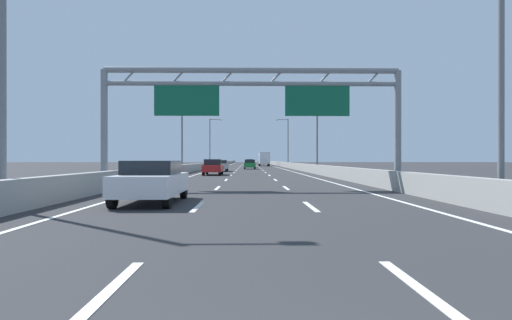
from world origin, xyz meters
TOP-DOWN VIEW (x-y plane):
  - ground_plane at (0.00, 100.00)m, footprint 260.00×260.00m
  - lane_dash_left_0 at (-1.80, 3.50)m, footprint 0.16×3.00m
  - lane_dash_left_1 at (-1.80, 12.50)m, footprint 0.16×3.00m
  - lane_dash_left_2 at (-1.80, 21.50)m, footprint 0.16×3.00m
  - lane_dash_left_3 at (-1.80, 30.50)m, footprint 0.16×3.00m
  - lane_dash_left_4 at (-1.80, 39.50)m, footprint 0.16×3.00m
  - lane_dash_left_5 at (-1.80, 48.50)m, footprint 0.16×3.00m
  - lane_dash_left_6 at (-1.80, 57.50)m, footprint 0.16×3.00m
  - lane_dash_left_7 at (-1.80, 66.50)m, footprint 0.16×3.00m
  - lane_dash_left_8 at (-1.80, 75.50)m, footprint 0.16×3.00m
  - lane_dash_left_9 at (-1.80, 84.50)m, footprint 0.16×3.00m
  - lane_dash_left_10 at (-1.80, 93.50)m, footprint 0.16×3.00m
  - lane_dash_left_11 at (-1.80, 102.50)m, footprint 0.16×3.00m
  - lane_dash_left_12 at (-1.80, 111.50)m, footprint 0.16×3.00m
  - lane_dash_left_13 at (-1.80, 120.50)m, footprint 0.16×3.00m
  - lane_dash_left_14 at (-1.80, 129.50)m, footprint 0.16×3.00m
  - lane_dash_left_15 at (-1.80, 138.50)m, footprint 0.16×3.00m
  - lane_dash_left_16 at (-1.80, 147.50)m, footprint 0.16×3.00m
  - lane_dash_left_17 at (-1.80, 156.50)m, footprint 0.16×3.00m
  - lane_dash_right_0 at (1.80, 3.50)m, footprint 0.16×3.00m
  - lane_dash_right_1 at (1.80, 12.50)m, footprint 0.16×3.00m
  - lane_dash_right_2 at (1.80, 21.50)m, footprint 0.16×3.00m
  - lane_dash_right_3 at (1.80, 30.50)m, footprint 0.16×3.00m
  - lane_dash_right_4 at (1.80, 39.50)m, footprint 0.16×3.00m
  - lane_dash_right_5 at (1.80, 48.50)m, footprint 0.16×3.00m
  - lane_dash_right_6 at (1.80, 57.50)m, footprint 0.16×3.00m
  - lane_dash_right_7 at (1.80, 66.50)m, footprint 0.16×3.00m
  - lane_dash_right_8 at (1.80, 75.50)m, footprint 0.16×3.00m
  - lane_dash_right_9 at (1.80, 84.50)m, footprint 0.16×3.00m
  - lane_dash_right_10 at (1.80, 93.50)m, footprint 0.16×3.00m
  - lane_dash_right_11 at (1.80, 102.50)m, footprint 0.16×3.00m
  - lane_dash_right_12 at (1.80, 111.50)m, footprint 0.16×3.00m
  - lane_dash_right_13 at (1.80, 120.50)m, footprint 0.16×3.00m
  - lane_dash_right_14 at (1.80, 129.50)m, footprint 0.16×3.00m
  - lane_dash_right_15 at (1.80, 138.50)m, footprint 0.16×3.00m
  - lane_dash_right_16 at (1.80, 147.50)m, footprint 0.16×3.00m
  - lane_dash_right_17 at (1.80, 156.50)m, footprint 0.16×3.00m
  - edge_line_left at (-5.25, 88.00)m, footprint 0.16×176.00m
  - edge_line_right at (5.25, 88.00)m, footprint 0.16×176.00m
  - barrier_left at (-6.90, 110.00)m, footprint 0.45×220.00m
  - barrier_right at (6.90, 110.00)m, footprint 0.45×220.00m
  - sign_gantry at (0.00, 21.56)m, footprint 15.82×0.36m
  - streetlamp_left_near at (-7.47, 12.09)m, footprint 2.58×0.28m
  - streetlamp_right_near at (7.47, 12.09)m, footprint 2.58×0.28m
  - streetlamp_left_mid at (-7.47, 48.31)m, footprint 2.58×0.28m
  - streetlamp_right_mid at (7.47, 48.31)m, footprint 2.58×0.28m
  - streetlamp_left_far at (-7.47, 84.53)m, footprint 2.58×0.28m
  - streetlamp_right_far at (7.47, 84.53)m, footprint 2.58×0.28m
  - yellow_car at (0.20, 111.02)m, footprint 1.78×4.17m
  - black_car at (0.08, 81.64)m, footprint 1.87×4.13m
  - white_car at (-3.53, 13.79)m, footprint 1.90×4.57m
  - green_car at (0.07, 65.77)m, footprint 1.74×4.67m
  - red_car at (-3.56, 40.53)m, footprint 1.72×4.60m
  - orange_car at (3.82, 130.19)m, footprint 1.74×4.54m
  - silver_car at (-3.70, 53.20)m, footprint 1.89×4.63m
  - box_truck at (3.43, 96.97)m, footprint 2.31×8.94m

SIDE VIEW (x-z plane):
  - ground_plane at x=0.00m, z-range 0.00..0.00m
  - lane_dash_left_0 at x=-1.80m, z-range 0.00..0.01m
  - lane_dash_left_1 at x=-1.80m, z-range 0.00..0.01m
  - lane_dash_left_2 at x=-1.80m, z-range 0.00..0.01m
  - lane_dash_left_3 at x=-1.80m, z-range 0.00..0.01m
  - lane_dash_left_4 at x=-1.80m, z-range 0.00..0.01m
  - lane_dash_left_5 at x=-1.80m, z-range 0.00..0.01m
  - lane_dash_left_6 at x=-1.80m, z-range 0.00..0.01m
  - lane_dash_left_7 at x=-1.80m, z-range 0.00..0.01m
  - lane_dash_left_8 at x=-1.80m, z-range 0.00..0.01m
  - lane_dash_left_9 at x=-1.80m, z-range 0.00..0.01m
  - lane_dash_left_10 at x=-1.80m, z-range 0.00..0.01m
  - lane_dash_left_11 at x=-1.80m, z-range 0.00..0.01m
  - lane_dash_left_12 at x=-1.80m, z-range 0.00..0.01m
  - lane_dash_left_13 at x=-1.80m, z-range 0.00..0.01m
  - lane_dash_left_14 at x=-1.80m, z-range 0.00..0.01m
  - lane_dash_left_15 at x=-1.80m, z-range 0.00..0.01m
  - lane_dash_left_16 at x=-1.80m, z-range 0.00..0.01m
  - lane_dash_left_17 at x=-1.80m, z-range 0.00..0.01m
  - lane_dash_right_0 at x=1.80m, z-range 0.00..0.01m
  - lane_dash_right_1 at x=1.80m, z-range 0.00..0.01m
  - lane_dash_right_2 at x=1.80m, z-range 0.00..0.01m
  - lane_dash_right_3 at x=1.80m, z-range 0.00..0.01m
  - lane_dash_right_4 at x=1.80m, z-range 0.00..0.01m
  - lane_dash_right_5 at x=1.80m, z-range 0.00..0.01m
  - lane_dash_right_6 at x=1.80m, z-range 0.00..0.01m
  - lane_dash_right_7 at x=1.80m, z-range 0.00..0.01m
  - lane_dash_right_8 at x=1.80m, z-range 0.00..0.01m
  - lane_dash_right_9 at x=1.80m, z-range 0.00..0.01m
  - lane_dash_right_10 at x=1.80m, z-range 0.00..0.01m
  - lane_dash_right_11 at x=1.80m, z-range 0.00..0.01m
  - lane_dash_right_12 at x=1.80m, z-range 0.00..0.01m
  - lane_dash_right_13 at x=1.80m, z-range 0.00..0.01m
  - lane_dash_right_14 at x=1.80m, z-range 0.00..0.01m
  - lane_dash_right_15 at x=1.80m, z-range 0.00..0.01m
  - lane_dash_right_16 at x=1.80m, z-range 0.00..0.01m
  - lane_dash_right_17 at x=1.80m, z-range 0.00..0.01m
  - edge_line_left at x=-5.25m, z-range 0.00..0.01m
  - edge_line_right at x=5.25m, z-range 0.00..0.01m
  - barrier_left at x=-6.90m, z-range 0.00..0.95m
  - barrier_right at x=6.90m, z-range 0.00..0.95m
  - silver_car at x=-3.70m, z-range 0.04..1.45m
  - green_car at x=0.07m, z-range 0.03..1.48m
  - black_car at x=0.08m, z-range 0.03..1.50m
  - white_car at x=-3.53m, z-range 0.03..1.50m
  - red_car at x=-3.56m, z-range 0.01..1.53m
  - yellow_car at x=0.20m, z-range 0.01..1.54m
  - orange_car at x=3.82m, z-range 0.01..1.54m
  - box_truck at x=3.43m, z-range 0.13..3.21m
  - sign_gantry at x=0.00m, z-range 1.62..7.98m
  - streetlamp_left_near at x=-7.47m, z-range 0.65..10.15m
  - streetlamp_right_near at x=7.47m, z-range 0.65..10.15m
  - streetlamp_left_mid at x=-7.47m, z-range 0.65..10.15m
  - streetlamp_right_mid at x=7.47m, z-range 0.65..10.15m
  - streetlamp_left_far at x=-7.47m, z-range 0.65..10.15m
  - streetlamp_right_far at x=7.47m, z-range 0.65..10.15m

